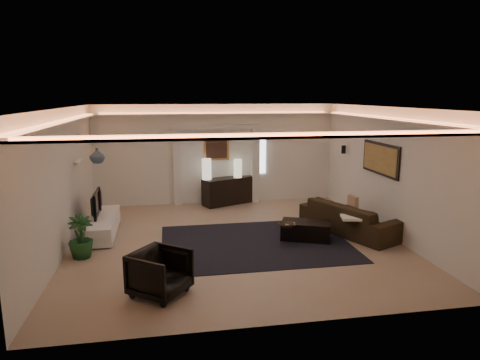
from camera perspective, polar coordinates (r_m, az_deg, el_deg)
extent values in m
plane|color=tan|center=(9.39, -0.58, -8.26)|extent=(7.00, 7.00, 0.00)
plane|color=white|center=(8.85, -0.62, 9.72)|extent=(7.00, 7.00, 0.00)
plane|color=white|center=(12.43, -3.21, 3.48)|extent=(7.00, 0.00, 7.00)
plane|color=white|center=(5.68, 5.15, -6.16)|extent=(7.00, 0.00, 7.00)
plane|color=white|center=(9.13, -22.83, -0.29)|extent=(0.00, 7.00, 7.00)
plane|color=white|center=(10.16, 19.27, 1.08)|extent=(0.00, 7.00, 7.00)
cube|color=silver|center=(8.86, -0.61, 7.91)|extent=(7.00, 7.00, 0.04)
cube|color=white|center=(12.65, 2.90, 3.16)|extent=(0.25, 0.03, 1.00)
cube|color=black|center=(9.27, 2.09, -8.49)|extent=(4.00, 3.00, 0.01)
cube|color=silver|center=(12.30, -8.47, 1.64)|extent=(0.22, 0.20, 2.20)
cube|color=silver|center=(12.57, 2.08, 1.96)|extent=(0.22, 0.20, 2.20)
cube|color=silver|center=(12.24, -3.20, 7.13)|extent=(2.52, 0.20, 0.12)
cube|color=tan|center=(12.37, -3.21, 4.38)|extent=(0.74, 0.04, 0.74)
cube|color=#4C2D1E|center=(12.35, -3.19, 4.36)|extent=(0.62, 0.02, 0.62)
cube|color=black|center=(10.37, 18.42, 2.73)|extent=(0.04, 1.64, 0.74)
cube|color=tan|center=(10.36, 18.30, 2.73)|extent=(0.02, 1.50, 0.62)
cylinder|color=black|center=(12.03, 13.78, 4.01)|extent=(0.12, 0.12, 0.22)
cube|color=silver|center=(10.43, -20.92, 2.33)|extent=(0.10, 0.55, 0.04)
cube|color=black|center=(12.41, -1.54, -1.45)|extent=(1.62, 1.07, 0.78)
cylinder|color=white|center=(12.06, -4.52, 1.49)|extent=(0.34, 0.34, 0.59)
cylinder|color=#F5EFCA|center=(12.32, -0.31, 1.73)|extent=(0.26, 0.26, 0.53)
cube|color=white|center=(10.28, -17.76, -5.75)|extent=(0.55, 2.08, 0.39)
imported|color=black|center=(10.28, -19.28, -2.86)|extent=(1.01, 0.16, 0.58)
cylinder|color=#4A361F|center=(11.20, -18.49, -2.20)|extent=(0.15, 0.15, 0.38)
imported|color=#324655|center=(9.90, -18.69, 3.13)|extent=(0.34, 0.34, 0.34)
imported|color=#1B441C|center=(8.93, -20.68, -7.19)|extent=(0.65, 0.65, 0.85)
imported|color=#523825|center=(10.20, 14.57, -4.93)|extent=(2.60, 1.88, 0.71)
cube|color=silver|center=(9.51, 15.02, -4.92)|extent=(0.59, 0.52, 0.05)
cube|color=tan|center=(10.84, 14.96, -2.92)|extent=(0.15, 0.35, 0.34)
cube|color=black|center=(9.57, 8.85, -6.71)|extent=(1.21, 0.94, 0.40)
imported|color=#2D2217|center=(9.08, 6.28, -6.01)|extent=(0.38, 0.38, 0.08)
cube|color=white|center=(9.27, 6.73, -5.84)|extent=(0.26, 0.21, 0.03)
imported|color=black|center=(7.02, -10.72, -12.22)|extent=(1.13, 1.13, 0.74)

